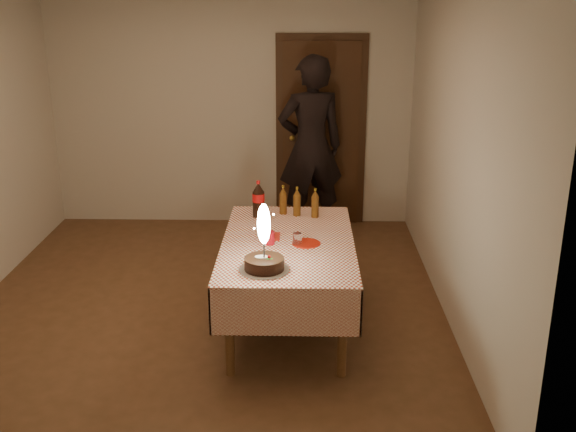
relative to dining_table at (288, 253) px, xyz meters
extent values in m
cube|color=brown|center=(-0.69, 0.30, -0.63)|extent=(4.00, 4.50, 0.01)
cube|color=beige|center=(-0.69, 2.55, 0.67)|extent=(4.00, 0.04, 2.60)
cube|color=beige|center=(-0.69, -1.95, 0.67)|extent=(4.00, 0.04, 2.60)
cube|color=beige|center=(1.31, 0.30, 0.67)|extent=(0.04, 4.50, 2.60)
cube|color=#472814|center=(0.31, 2.52, 0.40)|extent=(0.85, 0.05, 2.05)
sphere|color=#B28C33|center=(-0.01, 2.47, 0.37)|extent=(0.06, 0.06, 0.06)
cube|color=brown|center=(0.00, 0.00, 0.07)|extent=(0.90, 1.60, 0.04)
cylinder|color=brown|center=(-0.39, -0.74, -0.29)|extent=(0.07, 0.07, 0.67)
cylinder|color=brown|center=(0.39, -0.74, -0.29)|extent=(0.07, 0.07, 0.67)
cylinder|color=brown|center=(-0.39, 0.74, -0.29)|extent=(0.07, 0.07, 0.67)
cylinder|color=brown|center=(0.39, 0.74, -0.29)|extent=(0.07, 0.07, 0.67)
cube|color=white|center=(0.00, 0.00, 0.09)|extent=(1.02, 1.72, 0.01)
cube|color=white|center=(0.00, -0.85, -0.08)|extent=(1.02, 0.01, 0.34)
cube|color=white|center=(0.00, 0.85, -0.08)|extent=(1.02, 0.01, 0.34)
cube|color=white|center=(-0.50, 0.00, -0.08)|extent=(0.01, 1.72, 0.34)
cube|color=white|center=(0.50, 0.00, -0.08)|extent=(0.01, 1.72, 0.34)
cylinder|color=white|center=(-0.15, -0.56, 0.10)|extent=(0.35, 0.35, 0.01)
cylinder|color=black|center=(-0.15, -0.56, 0.15)|extent=(0.27, 0.27, 0.08)
cylinder|color=white|center=(-0.17, -0.54, 0.19)|extent=(0.07, 0.07, 0.00)
sphere|color=red|center=(-0.12, -0.57, 0.20)|extent=(0.02, 0.02, 0.02)
cube|color=#19721E|center=(-0.10, -0.58, 0.19)|extent=(0.02, 0.01, 0.00)
cube|color=#19721E|center=(-0.13, -0.58, 0.19)|extent=(0.01, 0.02, 0.00)
cylinder|color=#262628|center=(-0.15, -0.56, 0.25)|extent=(0.01, 0.01, 0.12)
ellipsoid|color=#FFF2BF|center=(-0.15, -0.56, 0.44)|extent=(0.09, 0.09, 0.29)
sphere|color=white|center=(-0.15, -0.56, 0.33)|extent=(0.04, 0.04, 0.04)
cylinder|color=#AA1A0B|center=(0.14, -0.05, 0.10)|extent=(0.22, 0.22, 0.01)
cylinder|color=#B00C17|center=(-0.14, -0.06, 0.15)|extent=(0.08, 0.08, 0.10)
cylinder|color=silver|center=(0.07, -0.06, 0.14)|extent=(0.07, 0.07, 0.09)
cube|color=red|center=(-0.14, 0.07, 0.11)|extent=(0.15, 0.15, 0.02)
cylinder|color=black|center=(-0.27, 0.59, 0.21)|extent=(0.10, 0.10, 0.22)
cylinder|color=red|center=(-0.27, 0.59, 0.27)|extent=(0.10, 0.10, 0.07)
cone|color=black|center=(-0.27, 0.59, 0.36)|extent=(0.10, 0.10, 0.08)
cylinder|color=red|center=(-0.27, 0.59, 0.40)|extent=(0.03, 0.03, 0.02)
cylinder|color=#5A330F|center=(-0.06, 0.67, 0.19)|extent=(0.06, 0.06, 0.18)
cone|color=#5A330F|center=(-0.06, 0.67, 0.31)|extent=(0.06, 0.06, 0.06)
cylinder|color=olive|center=(-0.06, 0.67, 0.34)|extent=(0.02, 0.02, 0.02)
cylinder|color=#5A330F|center=(0.22, 0.59, 0.19)|extent=(0.06, 0.06, 0.18)
cone|color=#5A330F|center=(0.22, 0.59, 0.31)|extent=(0.06, 0.06, 0.06)
cylinder|color=olive|center=(0.22, 0.59, 0.34)|extent=(0.02, 0.02, 0.02)
cylinder|color=#5A330F|center=(0.06, 0.62, 0.19)|extent=(0.06, 0.06, 0.18)
cone|color=#5A330F|center=(0.06, 0.62, 0.31)|extent=(0.06, 0.06, 0.06)
cylinder|color=olive|center=(0.06, 0.62, 0.34)|extent=(0.02, 0.02, 0.02)
imported|color=black|center=(0.19, 2.15, 0.35)|extent=(0.80, 0.63, 1.95)
cube|color=black|center=(0.16, 2.28, 1.04)|extent=(0.15, 0.12, 0.10)
cylinder|color=black|center=(0.14, 2.35, 1.04)|extent=(0.09, 0.10, 0.08)
camera|label=1|loc=(0.11, -4.87, 1.98)|focal=42.00mm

